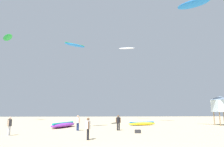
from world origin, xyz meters
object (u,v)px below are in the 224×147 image
(kite_grounded_near, at_px, (142,124))
(person_midground, at_px, (118,121))
(person_foreground, at_px, (88,127))
(kite_aloft_1, at_px, (75,45))
(kite_grounded_mid, at_px, (64,125))
(kite_aloft_0, at_px, (127,48))
(person_left, at_px, (78,122))
(cooler_box, at_px, (138,131))
(kite_aloft_5, at_px, (193,4))
(kite_aloft_2, at_px, (8,37))
(lifeguard_tower, at_px, (221,104))
(person_right, at_px, (10,124))

(kite_grounded_near, bearing_deg, person_midground, -118.63)
(person_foreground, distance_m, kite_aloft_1, 13.77)
(kite_grounded_mid, height_order, kite_aloft_0, kite_aloft_0)
(person_left, bearing_deg, person_midground, 127.85)
(cooler_box, distance_m, kite_aloft_1, 13.39)
(person_left, bearing_deg, kite_aloft_5, 133.70)
(kite_grounded_mid, bearing_deg, kite_aloft_0, 62.20)
(kite_grounded_near, relative_size, kite_aloft_1, 1.57)
(person_foreground, relative_size, kite_aloft_2, 0.38)
(kite_aloft_5, bearing_deg, lifeguard_tower, 42.92)
(kite_aloft_5, bearing_deg, person_right, -164.38)
(person_foreground, height_order, kite_aloft_0, kite_aloft_0)
(cooler_box, relative_size, kite_aloft_2, 0.13)
(person_left, distance_m, kite_aloft_0, 30.38)
(person_midground, bearing_deg, kite_grounded_mid, 57.46)
(person_left, relative_size, lifeguard_tower, 0.39)
(person_foreground, xyz_separation_m, person_left, (-1.48, 7.17, -0.00))
(person_left, xyz_separation_m, cooler_box, (5.99, -2.78, -0.78))
(person_foreground, distance_m, kite_grounded_near, 16.12)
(person_left, distance_m, kite_aloft_2, 29.94)
(person_midground, height_order, kite_aloft_0, kite_aloft_0)
(kite_aloft_0, bearing_deg, kite_aloft_5, -76.20)
(person_foreground, height_order, lifeguard_tower, lifeguard_tower)
(kite_aloft_0, bearing_deg, person_foreground, -102.52)
(person_foreground, xyz_separation_m, kite_grounded_mid, (-3.69, 11.41, -0.63))
(kite_grounded_near, bearing_deg, kite_aloft_2, 154.74)
(kite_aloft_2, bearing_deg, kite_aloft_1, -46.36)
(person_left, xyz_separation_m, kite_aloft_0, (8.55, 24.64, 15.57))
(lifeguard_tower, bearing_deg, person_right, -157.17)
(lifeguard_tower, distance_m, kite_aloft_2, 40.92)
(kite_grounded_near, xyz_separation_m, kite_aloft_2, (-25.05, 11.82, 16.53))
(kite_grounded_mid, distance_m, kite_aloft_1, 10.18)
(person_foreground, relative_size, kite_aloft_0, 0.42)
(lifeguard_tower, height_order, kite_aloft_5, kite_aloft_5)
(person_right, distance_m, lifeguard_tower, 27.44)
(kite_grounded_mid, bearing_deg, person_foreground, -72.07)
(person_right, relative_size, kite_aloft_2, 0.37)
(person_foreground, bearing_deg, person_midground, -124.70)
(person_foreground, bearing_deg, lifeguard_tower, -156.05)
(person_foreground, relative_size, kite_grounded_near, 0.37)
(kite_aloft_5, bearing_deg, kite_grounded_near, 134.39)
(lifeguard_tower, xyz_separation_m, kite_aloft_5, (-5.49, -5.10, 12.64))
(person_midground, xyz_separation_m, kite_aloft_2, (-21.01, 19.21, 15.82))
(kite_grounded_near, height_order, kite_aloft_1, kite_aloft_1)
(person_midground, distance_m, cooler_box, 3.30)
(person_right, height_order, lifeguard_tower, lifeguard_tower)
(person_right, relative_size, kite_aloft_0, 0.42)
(lifeguard_tower, distance_m, kite_aloft_1, 22.20)
(person_foreground, distance_m, cooler_box, 6.34)
(person_right, distance_m, kite_aloft_5, 25.25)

